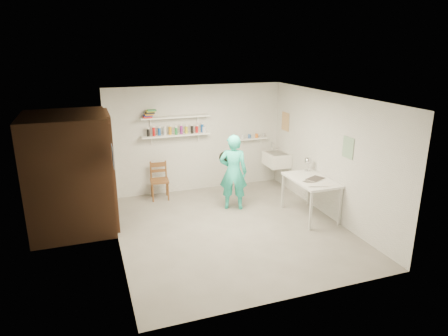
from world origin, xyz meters
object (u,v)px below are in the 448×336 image
object	(u,v)px
belfast_sink	(277,159)
wall_clock	(226,158)
man	(233,172)
desk_lamp	(308,161)
wooden_chair	(159,181)
work_table	(310,198)

from	to	relation	value
belfast_sink	wall_clock	xyz separation A→B (m)	(-1.46, -0.60, 0.33)
man	desk_lamp	world-z (taller)	man
wall_clock	wooden_chair	size ratio (longest dim) A/B	0.34
desk_lamp	wooden_chair	bearing A→B (deg)	152.64
belfast_sink	desk_lamp	world-z (taller)	desk_lamp
belfast_sink	desk_lamp	bearing A→B (deg)	-86.19
belfast_sink	work_table	xyz separation A→B (m)	(-0.11, -1.69, -0.31)
belfast_sink	wooden_chair	bearing A→B (deg)	175.41
man	wall_clock	size ratio (longest dim) A/B	5.56
man	desk_lamp	distance (m)	1.53
belfast_sink	man	world-z (taller)	man
belfast_sink	work_table	world-z (taller)	belfast_sink
man	desk_lamp	size ratio (longest dim) A/B	10.71
man	wooden_chair	world-z (taller)	man
man	wall_clock	distance (m)	0.34
belfast_sink	wooden_chair	distance (m)	2.72
man	desk_lamp	bearing A→B (deg)	-172.94
man	wooden_chair	size ratio (longest dim) A/B	1.87
wall_clock	work_table	size ratio (longest dim) A/B	0.24
belfast_sink	man	bearing A→B (deg)	-149.65
belfast_sink	wooden_chair	xyz separation A→B (m)	(-2.70, 0.22, -0.28)
desk_lamp	man	bearing A→B (deg)	164.12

